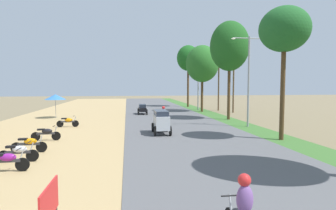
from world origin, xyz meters
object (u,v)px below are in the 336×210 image
Objects in this scene: median_tree_fifth at (188,58)px; motorbike_ahead_second at (163,116)px; parked_motorbike_second at (7,160)px; parked_motorbike_sixth at (68,121)px; parked_motorbike_fifth at (46,133)px; median_tree_fourth at (202,64)px; streetlamp_mid at (198,80)px; utility_pole_near at (234,75)px; streetlamp_near at (249,75)px; parked_motorbike_third at (19,151)px; parked_motorbike_fourth at (29,143)px; car_van_silver at (161,121)px; street_signboard at (49,207)px; median_tree_second at (284,30)px; median_tree_third at (230,46)px; car_sedan_black at (142,109)px; utility_pole_far at (219,80)px; vendor_umbrella at (55,97)px.

motorbike_ahead_second is (-6.60, -19.79, -6.97)m from median_tree_fifth.
parked_motorbike_second is 12.19m from parked_motorbike_sixth.
median_tree_fourth is at bearing 49.08° from parked_motorbike_fifth.
median_tree_fifth is 6.22m from streetlamp_mid.
utility_pole_near is at bearing 44.19° from motorbike_ahead_second.
parked_motorbike_third is at bearing -149.72° from streetlamp_near.
parked_motorbike_fourth is 1.00× the size of motorbike_ahead_second.
median_tree_fifth is at bearing 73.15° from car_van_silver.
parked_motorbike_third is at bearing -126.86° from motorbike_ahead_second.
street_signboard is 0.17× the size of median_tree_fourth.
parked_motorbike_sixth is (0.17, 5.72, 0.00)m from parked_motorbike_fifth.
median_tree_second is at bearing -7.22° from parked_motorbike_fifth.
median_tree_third is 1.14× the size of median_tree_fourth.
utility_pole_near is (18.46, 22.42, 4.34)m from parked_motorbike_second.
parked_motorbike_sixth is at bearing -179.59° from motorbike_ahead_second.
median_tree_second reaches higher than parked_motorbike_second.
median_tree_second reaches higher than car_sedan_black.
streetlamp_mid is (0.00, 16.72, -0.19)m from streetlamp_near.
median_tree_fourth is (14.62, 23.60, 5.78)m from parked_motorbike_second.
utility_pole_far reaches higher than street_signboard.
utility_pole_far is at bearing 80.53° from streetlamp_near.
vendor_umbrella reaches higher than parked_motorbike_fourth.
car_van_silver is at bearing -87.54° from car_sedan_black.
street_signboard reaches higher than parked_motorbike_fourth.
streetlamp_mid is 2.98× the size of car_van_silver.
parked_motorbike_fourth is 0.19× the size of utility_pole_near.
street_signboard is 0.19× the size of utility_pole_far.
vendor_umbrella reaches higher than street_signboard.
median_tree_second is (11.41, 10.67, 5.90)m from street_signboard.
median_tree_fifth is at bearing 64.34° from parked_motorbike_third.
vendor_umbrella reaches higher than motorbike_ahead_second.
parked_motorbike_fourth is 16.27m from median_tree_second.
median_tree_third is at bearing 42.11° from parked_motorbike_third.
motorbike_ahead_second is at bearing -157.40° from median_tree_third.
median_tree_fourth is 0.92× the size of utility_pole_near.
parked_motorbike_sixth is 11.53m from car_sedan_black.
median_tree_fourth is at bearing 162.92° from utility_pole_near.
motorbike_ahead_second is (-6.62, -11.36, -5.47)m from median_tree_fourth.
parked_motorbike_third is 0.21× the size of median_tree_fourth.
utility_pole_far reaches higher than parked_motorbike_sixth.
motorbike_ahead_second is (8.20, 8.96, 0.30)m from parked_motorbike_fourth.
parked_motorbike_second is 0.19× the size of utility_pole_near.
median_tree_fourth is 1.07× the size of utility_pole_far.
median_tree_third is 1.32× the size of streetlamp_near.
car_sedan_black is at bearing 65.40° from parked_motorbike_fifth.
median_tree_second reaches higher than parked_motorbike_sixth.
streetlamp_near is at bearing 30.28° from parked_motorbike_third.
motorbike_ahead_second is (8.08, 10.78, 0.30)m from parked_motorbike_third.
streetlamp_mid is (17.66, 7.92, 1.93)m from vendor_umbrella.
motorbike_ahead_second is at bearing -120.24° from median_tree_fourth.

